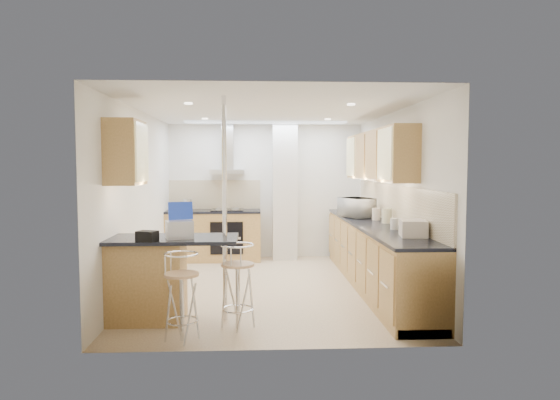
{
  "coord_description": "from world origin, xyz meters",
  "views": [
    {
      "loc": [
        -0.18,
        -6.99,
        1.74
      ],
      "look_at": [
        0.17,
        0.2,
        1.24
      ],
      "focal_mm": 32.0,
      "sensor_mm": 36.0,
      "label": 1
    }
  ],
  "objects_px": {
    "laptop": "(179,230)",
    "bread_bin": "(413,228)",
    "microwave": "(357,208)",
    "bar_stool_near": "(182,297)",
    "bar_stool_end": "(238,286)"
  },
  "relations": [
    {
      "from": "microwave",
      "to": "laptop",
      "type": "bearing_deg",
      "value": 109.62
    },
    {
      "from": "bar_stool_near",
      "to": "bar_stool_end",
      "type": "relative_size",
      "value": 0.97
    },
    {
      "from": "bar_stool_near",
      "to": "bread_bin",
      "type": "xyz_separation_m",
      "value": [
        2.54,
        0.73,
        0.57
      ]
    },
    {
      "from": "bar_stool_near",
      "to": "bread_bin",
      "type": "distance_m",
      "value": 2.71
    },
    {
      "from": "laptop",
      "to": "bread_bin",
      "type": "height_order",
      "value": "laptop"
    },
    {
      "from": "microwave",
      "to": "bread_bin",
      "type": "relative_size",
      "value": 1.54
    },
    {
      "from": "microwave",
      "to": "bar_stool_near",
      "type": "distance_m",
      "value": 3.72
    },
    {
      "from": "bar_stool_near",
      "to": "bar_stool_end",
      "type": "distance_m",
      "value": 0.65
    },
    {
      "from": "laptop",
      "to": "bar_stool_end",
      "type": "relative_size",
      "value": 0.31
    },
    {
      "from": "laptop",
      "to": "bread_bin",
      "type": "relative_size",
      "value": 0.78
    },
    {
      "from": "bread_bin",
      "to": "laptop",
      "type": "bearing_deg",
      "value": -167.03
    },
    {
      "from": "laptop",
      "to": "bread_bin",
      "type": "xyz_separation_m",
      "value": [
        2.64,
        0.16,
        -0.02
      ]
    },
    {
      "from": "bar_stool_near",
      "to": "bar_stool_end",
      "type": "height_order",
      "value": "bar_stool_end"
    },
    {
      "from": "bar_stool_near",
      "to": "bar_stool_end",
      "type": "bearing_deg",
      "value": 40.85
    },
    {
      "from": "laptop",
      "to": "bar_stool_near",
      "type": "distance_m",
      "value": 0.83
    }
  ]
}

